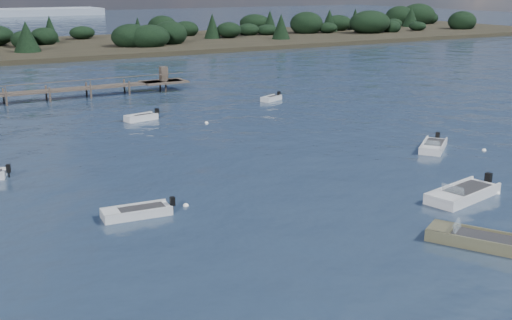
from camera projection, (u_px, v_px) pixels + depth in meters
ground at (99, 80)px, 81.31m from camera, size 400.00×400.00×0.00m
dinghy_near_olive at (477, 241)px, 30.30m from camera, size 3.74×4.83×1.21m
dinghy_mid_grey at (136, 214)px, 33.99m from camera, size 3.99×1.71×0.99m
tender_far_white at (141, 119)px, 57.42m from camera, size 3.34×1.65×1.12m
dinghy_mid_white_a at (463, 196)px, 36.75m from camera, size 5.58×2.90×1.28m
dinghy_mid_white_b at (433, 147)px, 47.52m from camera, size 4.18×3.72×1.10m
tender_far_grey_b at (271, 99)px, 66.94m from camera, size 2.89×2.02×0.99m
buoy_b at (497, 194)px, 37.61m from camera, size 0.32×0.32×0.32m
buoy_c at (186, 206)px, 35.54m from camera, size 0.32×0.32×0.32m
buoy_d at (484, 151)px, 47.16m from camera, size 0.32×0.32×0.32m
buoy_e at (207, 123)px, 56.38m from camera, size 0.32×0.32×0.32m
far_headland at (164, 34)px, 126.18m from camera, size 190.00×40.00×5.80m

